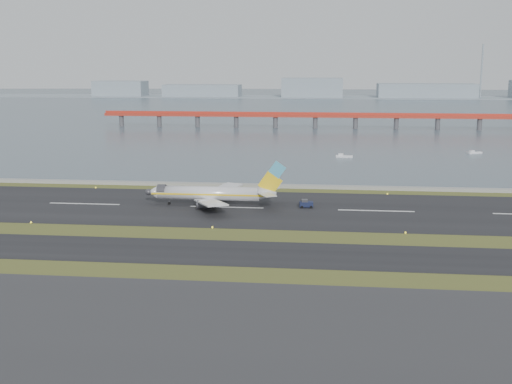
% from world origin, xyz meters
% --- Properties ---
extents(ground, '(1000.00, 1000.00, 0.00)m').
position_xyz_m(ground, '(0.00, 0.00, 0.00)').
color(ground, '#384719').
rests_on(ground, ground).
extents(apron_strip, '(1000.00, 50.00, 0.10)m').
position_xyz_m(apron_strip, '(0.00, -55.00, 0.05)').
color(apron_strip, '#2F2F32').
rests_on(apron_strip, ground).
extents(taxiway_strip, '(1000.00, 18.00, 0.10)m').
position_xyz_m(taxiway_strip, '(0.00, -12.00, 0.05)').
color(taxiway_strip, black).
rests_on(taxiway_strip, ground).
extents(runway_strip, '(1000.00, 45.00, 0.10)m').
position_xyz_m(runway_strip, '(0.00, 30.00, 0.05)').
color(runway_strip, black).
rests_on(runway_strip, ground).
extents(seawall, '(1000.00, 2.50, 1.00)m').
position_xyz_m(seawall, '(0.00, 60.00, 0.50)').
color(seawall, gray).
rests_on(seawall, ground).
extents(bay_water, '(1400.00, 800.00, 1.30)m').
position_xyz_m(bay_water, '(0.00, 460.00, 0.00)').
color(bay_water, '#41505D').
rests_on(bay_water, ground).
extents(red_pier, '(260.00, 5.00, 10.20)m').
position_xyz_m(red_pier, '(20.00, 250.00, 7.28)').
color(red_pier, '#B22D1E').
rests_on(red_pier, ground).
extents(far_shoreline, '(1400.00, 80.00, 60.50)m').
position_xyz_m(far_shoreline, '(13.62, 620.00, 6.07)').
color(far_shoreline, '#86949E').
rests_on(far_shoreline, ground).
extents(airliner, '(38.52, 32.89, 12.80)m').
position_xyz_m(airliner, '(-3.85, 31.67, 3.46)').
color(airliner, silver).
rests_on(airliner, ground).
extents(pushback_tug, '(3.84, 2.54, 2.32)m').
position_xyz_m(pushback_tug, '(21.37, 31.94, 1.12)').
color(pushback_tug, '#141A37').
rests_on(pushback_tug, ground).
extents(workboat_near, '(7.07, 2.76, 1.68)m').
position_xyz_m(workboat_near, '(34.04, 128.98, 0.53)').
color(workboat_near, white).
rests_on(workboat_near, ground).
extents(workboat_far, '(6.69, 4.23, 1.55)m').
position_xyz_m(workboat_far, '(90.63, 146.45, 0.49)').
color(workboat_far, white).
rests_on(workboat_far, ground).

